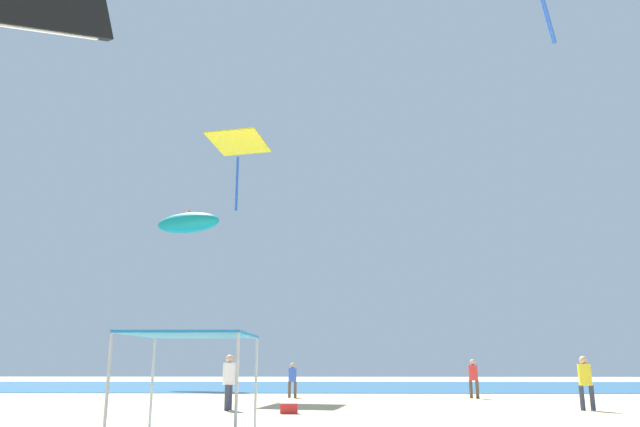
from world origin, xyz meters
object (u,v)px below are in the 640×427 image
Objects in this scene: person_rightmost at (292,377)px; person_central at (473,375)px; canopy_tent at (192,338)px; cooler_box at (289,408)px; kite_diamond_yellow at (238,146)px; person_leftmost at (585,378)px; person_near_tent at (229,377)px; kite_parafoil_black at (50,11)px; kite_inflatable_teal at (188,223)px.

person_central is at bearing 7.63° from person_rightmost.
person_rightmost is (1.42, 14.98, -1.26)m from canopy_tent.
kite_diamond_yellow is (-3.90, 11.53, 13.42)m from cooler_box.
kite_diamond_yellow reaches higher than cooler_box.
cooler_box is (-8.00, -8.54, -0.86)m from person_central.
kite_diamond_yellow is (-14.20, 10.11, 12.51)m from person_leftmost.
kite_diamond_yellow reaches higher than canopy_tent.
person_rightmost is at bearing -25.13° from kite_diamond_yellow.
person_central is (10.23, 7.24, -0.08)m from person_near_tent.
person_central is at bearing 123.62° from person_leftmost.
person_near_tent is at bearing -68.09° from kite_diamond_yellow.
kite_diamond_yellow reaches higher than person_rightmost.
canopy_tent is 1.72× the size of person_near_tent.
person_leftmost is (12.21, 7.52, -1.11)m from canopy_tent.
cooler_box is (1.90, 6.10, -2.02)m from canopy_tent.
person_central is at bearing -1.42° from kite_diamond_yellow.
person_central is at bearing 133.17° from person_near_tent.
canopy_tent reaches higher than person_leftmost.
kite_parafoil_black is (-7.15, -12.48, 11.70)m from person_rightmost.
person_central is 3.09× the size of cooler_box.
kite_parafoil_black is (1.04, -23.71, 1.53)m from kite_inflatable_teal.
person_near_tent reaches higher than cooler_box.
person_rightmost is at bearing 161.02° from person_leftmost.
person_near_tent reaches higher than person_central.
cooler_box is at bearing -76.95° from person_rightmost.
cooler_box is (0.49, -8.88, -0.76)m from person_rightmost.
person_rightmost is at bearing 84.60° from canopy_tent.
person_central is at bearing -15.12° from kite_inflatable_teal.
person_rightmost is 18.55m from kite_parafoil_black.
cooler_box is 0.11× the size of kite_inflatable_teal.
person_central is at bearing 157.04° from kite_parafoil_black.
kite_parafoil_black reaches higher than person_near_tent.
person_rightmost is at bearing 179.41° from kite_parafoil_black.
kite_inflatable_teal is at bearing -0.66° from person_central.
kite_diamond_yellow is at bearing 20.01° from person_central.
kite_inflatable_teal is (-8.19, 11.23, 10.17)m from person_rightmost.
kite_inflatable_teal reaches higher than person_leftmost.
person_leftmost is 1.05× the size of person_central.
kite_parafoil_black is (-5.73, 2.50, 10.44)m from canopy_tent.
person_leftmost is 21.92m from kite_parafoil_black.
canopy_tent is 17.72m from person_central.
person_leftmost is 28.46m from kite_inflatable_teal.
kite_inflatable_teal is (-6.77, 26.21, 8.91)m from canopy_tent.
canopy_tent is 0.64× the size of kite_inflatable_teal.
kite_inflatable_teal is at bearing 113.32° from cooler_box.
kite_parafoil_black is at bearing -39.86° from person_near_tent.
kite_diamond_yellow is at bearing -164.68° from kite_parafoil_black.
person_near_tent reaches higher than person_leftmost.
person_leftmost reaches higher than person_rightmost.
canopy_tent is at bearing 90.02° from person_central.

